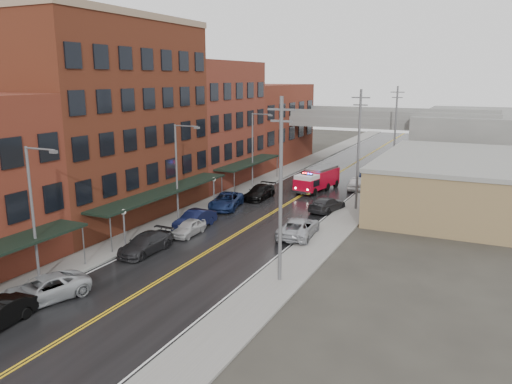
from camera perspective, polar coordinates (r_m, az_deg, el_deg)
The scene contains 33 objects.
ground at distance 26.61m, azimuth -26.69°, elevation -18.06°, with size 220.00×220.00×0.00m, color #2D2B26.
road at distance 49.10m, azimuth 1.69°, elevation -2.50°, with size 11.00×160.00×0.02m, color black.
sidewalk_left at distance 52.32m, azimuth -5.65°, elevation -1.51°, with size 3.00×160.00×0.15m, color slate.
sidewalk_right at distance 46.76m, azimuth 9.93°, elevation -3.41°, with size 3.00×160.00×0.15m, color slate.
curb_left at distance 51.52m, azimuth -4.08°, elevation -1.71°, with size 0.30×160.00×0.15m, color gray.
curb_right at distance 47.19m, azimuth 8.00°, elevation -3.18°, with size 0.30×160.00×0.15m, color gray.
brick_building_b at distance 48.75m, azimuth -16.31°, elevation 7.63°, with size 9.00×20.00×18.00m, color #4F2215.
brick_building_c at distance 63.01m, azimuth -5.60°, elevation 7.81°, with size 9.00×15.00×15.00m, color maroon.
brick_building_far at distance 78.63m, azimuth 1.02°, elevation 7.79°, with size 9.00×20.00×12.00m, color brown.
tan_building at distance 54.50m, azimuth 21.74°, elevation 0.82°, with size 14.00×22.00×5.00m, color #8F754D.
right_far_block at distance 83.88m, azimuth 24.64°, elevation 5.57°, with size 18.00×30.00×8.00m, color slate.
awning_1 at distance 46.07m, azimuth -10.40°, elevation 0.07°, with size 2.60×18.00×3.09m.
awning_2 at distance 60.84m, azimuth -0.79°, elevation 3.40°, with size 2.60×13.00×3.09m.
globe_lamp_1 at distance 40.24m, azimuth -14.88°, elevation -3.03°, with size 0.44×0.44×3.12m.
globe_lamp_2 at distance 51.36m, azimuth -4.85°, elevation 0.80°, with size 0.44×0.44×3.12m.
street_lamp_0 at distance 34.16m, azimuth -23.96°, elevation -1.58°, with size 2.64×0.22×9.00m.
street_lamp_1 at distance 45.91m, azimuth -8.83°, elevation 2.88°, with size 2.64×0.22×9.00m.
street_lamp_2 at distance 59.66m, azimuth -0.19°, elevation 5.35°, with size 2.64×0.22×9.00m.
utility_pole_0 at distance 31.44m, azimuth 2.83°, elevation 0.46°, with size 1.80×0.24×12.00m.
utility_pole_1 at distance 50.24m, azimuth 11.64°, elevation 4.93°, with size 1.80×0.24×12.00m.
utility_pole_2 at distance 69.71m, azimuth 15.62°, elevation 6.91°, with size 1.80×0.24×12.00m.
overpass at distance 78.04m, azimuth 11.27°, elevation 7.50°, with size 40.00×10.00×7.50m.
fire_truck at distance 59.19m, azimuth 6.98°, elevation 1.51°, with size 3.89×7.57×2.66m.
parked_car_left_2 at distance 32.86m, azimuth -23.16°, elevation -10.22°, with size 2.50×5.41×1.50m, color #A1A5A8.
parked_car_left_3 at distance 39.13m, azimuth -12.52°, elevation -5.77°, with size 2.09×5.13×1.49m, color black.
parked_car_left_4 at distance 42.80m, azimuth -7.70°, elevation -4.05°, with size 1.57×3.90×1.33m, color #B7B7B7.
parked_car_left_5 at distance 44.66m, azimuth -7.00°, elevation -3.14°, with size 1.66×4.77×1.57m, color black.
parked_car_left_6 at distance 51.06m, azimuth -3.44°, elevation -1.01°, with size 2.60×5.64×1.57m, color #14234E.
parked_car_left_7 at distance 55.02m, azimuth 0.41°, elevation -0.00°, with size 2.10×5.16×1.50m, color black.
parked_car_right_0 at distance 42.10m, azimuth 4.89°, elevation -4.06°, with size 2.68×5.82×1.62m, color #9EA0A6.
parked_car_right_1 at distance 50.35m, azimuth 8.12°, elevation -1.40°, with size 2.02×4.97×1.44m, color #2A2A2C.
parked_car_right_2 at distance 60.65m, azimuth 11.48°, elevation 1.02°, with size 1.91×4.74×1.61m, color silver.
parked_car_right_3 at distance 68.22m, azimuth 12.88°, elevation 2.22°, with size 1.59×4.55×1.50m, color black.
Camera 1 is at (18.89, -13.38, 13.12)m, focal length 35.00 mm.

